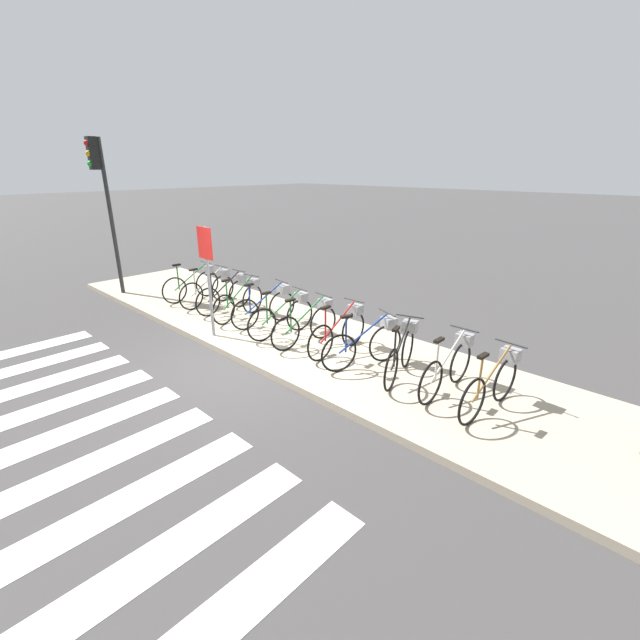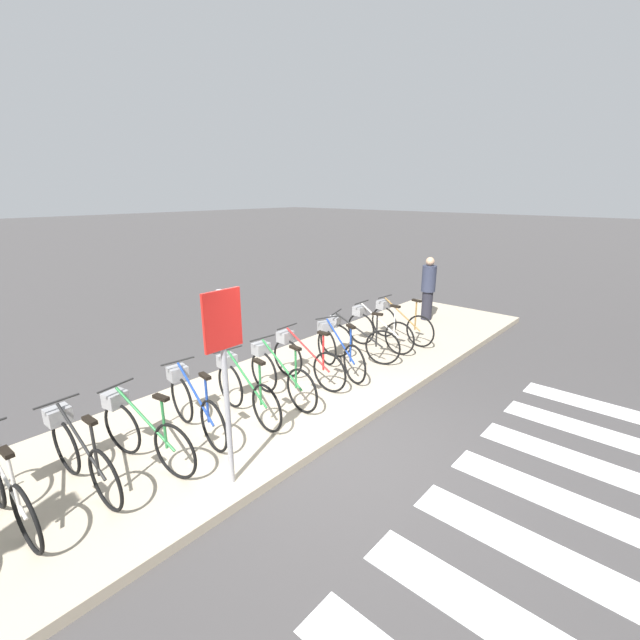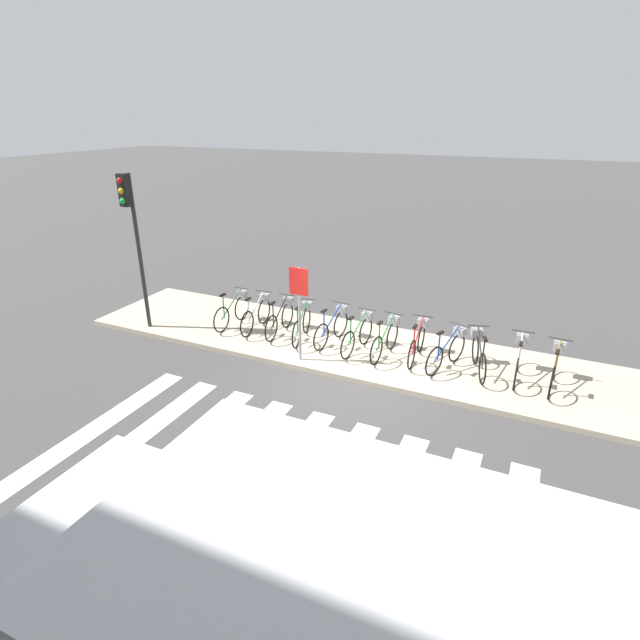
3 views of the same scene
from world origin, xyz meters
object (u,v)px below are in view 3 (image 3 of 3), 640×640
(parked_bicycle_4, at_px, (333,325))
(parked_bicycle_6, at_px, (386,337))
(parked_bicycle_1, at_px, (257,313))
(sign_post, at_px, (299,299))
(parked_bicycle_0, at_px, (234,309))
(parked_bicycle_10, at_px, (519,358))
(parked_bicycle_7, at_px, (418,341))
(parked_bicycle_11, at_px, (555,367))
(parked_bicycle_5, at_px, (359,333))
(parked_bicycle_8, at_px, (449,349))
(parked_bicycle_3, at_px, (303,322))
(parked_bicycle_9, at_px, (479,353))
(parked_bicycle_2, at_px, (281,317))
(traffic_light, at_px, (132,221))

(parked_bicycle_4, bearing_deg, parked_bicycle_6, -5.67)
(parked_bicycle_1, relative_size, sign_post, 0.73)
(parked_bicycle_0, height_order, parked_bicycle_10, same)
(parked_bicycle_7, relative_size, parked_bicycle_11, 1.00)
(parked_bicycle_0, xyz_separation_m, parked_bicycle_7, (4.88, 0.08, 0.00))
(parked_bicycle_5, distance_m, parked_bicycle_6, 0.67)
(parked_bicycle_1, relative_size, parked_bicycle_10, 1.00)
(parked_bicycle_7, height_order, parked_bicycle_8, same)
(parked_bicycle_3, height_order, parked_bicycle_9, same)
(parked_bicycle_1, relative_size, parked_bicycle_2, 1.00)
(parked_bicycle_7, distance_m, parked_bicycle_11, 2.84)
(parked_bicycle_0, bearing_deg, parked_bicycle_8, -0.55)
(parked_bicycle_2, relative_size, parked_bicycle_7, 1.00)
(parked_bicycle_2, xyz_separation_m, parked_bicycle_4, (1.41, 0.05, 0.00))
(parked_bicycle_6, relative_size, parked_bicycle_8, 1.05)
(parked_bicycle_1, bearing_deg, parked_bicycle_11, -0.03)
(traffic_light, bearing_deg, parked_bicycle_4, 14.62)
(parked_bicycle_3, bearing_deg, parked_bicycle_2, 173.06)
(parked_bicycle_3, distance_m, parked_bicycle_11, 5.69)
(parked_bicycle_1, bearing_deg, parked_bicycle_10, 0.76)
(parked_bicycle_4, relative_size, parked_bicycle_11, 1.00)
(parked_bicycle_4, distance_m, sign_post, 1.62)
(parked_bicycle_2, xyz_separation_m, parked_bicycle_5, (2.13, -0.10, 0.00))
(parked_bicycle_0, height_order, parked_bicycle_8, same)
(parked_bicycle_11, distance_m, traffic_light, 10.03)
(parked_bicycle_7, bearing_deg, parked_bicycle_10, 0.68)
(traffic_light, bearing_deg, parked_bicycle_6, 10.19)
(parked_bicycle_8, relative_size, sign_post, 0.69)
(parked_bicycle_0, xyz_separation_m, sign_post, (2.50, -1.11, 1.05))
(parked_bicycle_3, bearing_deg, parked_bicycle_4, 9.23)
(parked_bicycle_0, distance_m, parked_bicycle_1, 0.70)
(parked_bicycle_3, relative_size, parked_bicycle_7, 0.99)
(parked_bicycle_10, distance_m, parked_bicycle_11, 0.71)
(parked_bicycle_7, distance_m, sign_post, 2.86)
(parked_bicycle_1, xyz_separation_m, traffic_light, (-2.66, -1.18, 2.35))
(parked_bicycle_7, xyz_separation_m, parked_bicycle_11, (2.84, -0.06, 0.00))
(parked_bicycle_10, xyz_separation_m, traffic_light, (-8.98, -1.26, 2.35))
(parked_bicycle_1, xyz_separation_m, parked_bicycle_3, (1.33, -0.06, 0.00))
(parked_bicycle_0, distance_m, sign_post, 2.92)
(parked_bicycle_9, height_order, traffic_light, traffic_light)
(parked_bicycle_4, bearing_deg, parked_bicycle_1, -178.21)
(parked_bicycle_0, xyz_separation_m, parked_bicycle_2, (1.39, 0.04, 0.00))
(parked_bicycle_8, bearing_deg, parked_bicycle_3, 179.71)
(parked_bicycle_10, distance_m, sign_post, 4.80)
(parked_bicycle_9, bearing_deg, traffic_light, -171.71)
(parked_bicycle_4, bearing_deg, parked_bicycle_9, -0.82)
(parked_bicycle_5, bearing_deg, parked_bicycle_9, 2.03)
(parked_bicycle_1, relative_size, parked_bicycle_3, 1.01)
(parked_bicycle_0, bearing_deg, parked_bicycle_9, 0.38)
(parked_bicycle_7, relative_size, traffic_light, 0.41)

